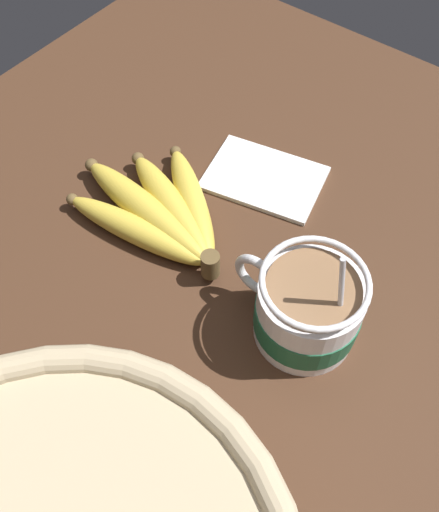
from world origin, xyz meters
TOP-DOWN VIEW (x-y plane):
  - table at (0.00, 0.00)cm, footprint 95.44×95.44cm
  - coffee_mug at (-7.38, -0.71)cm, footprint 13.57×10.14cm
  - banana_bunch at (12.95, -2.68)cm, footprint 22.08×15.68cm
  - napkin at (7.17, -15.00)cm, footprint 15.32×12.25cm

SIDE VIEW (x-z plane):
  - table at x=0.00cm, z-range 0.00..2.52cm
  - napkin at x=7.17cm, z-range 2.52..3.12cm
  - banana_bunch at x=12.95cm, z-range 2.15..6.21cm
  - coffee_mug at x=-7.38cm, z-range -0.50..13.76cm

